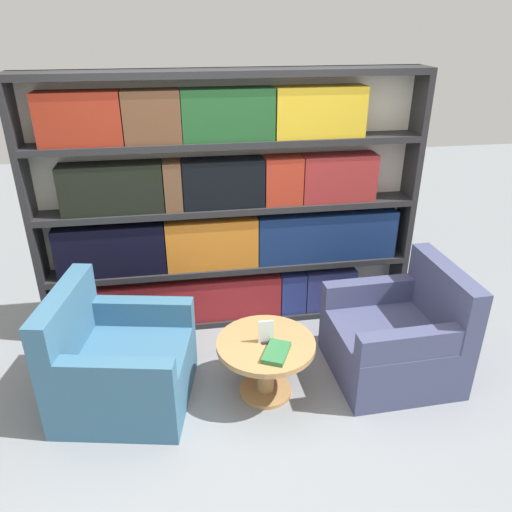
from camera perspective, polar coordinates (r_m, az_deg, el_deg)
ground_plane at (r=3.53m, az=-0.17°, el=-18.27°), size 14.00×14.00×0.00m
bookshelf at (r=4.08m, az=-3.67°, el=5.14°), size 3.09×0.30×2.11m
armchair_left at (r=3.63m, az=-15.42°, el=-11.94°), size 1.00×0.98×0.86m
armchair_right at (r=3.90m, az=15.87°, el=-9.07°), size 0.88×0.86×0.86m
coffee_table at (r=3.54m, az=1.12°, el=-11.43°), size 0.69×0.69×0.44m
table_sign at (r=3.43m, az=1.15°, el=-8.79°), size 0.11×0.06×0.17m
stray_book at (r=3.35m, az=2.35°, el=-10.95°), size 0.24×0.29×0.03m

